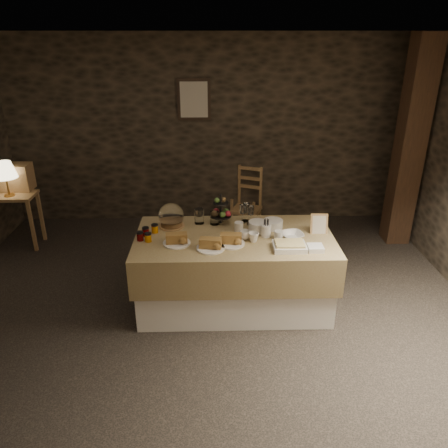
{
  "coord_description": "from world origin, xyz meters",
  "views": [
    {
      "loc": [
        0.1,
        -3.61,
        2.61
      ],
      "look_at": [
        0.2,
        0.2,
        0.91
      ],
      "focal_mm": 35.0,
      "sensor_mm": 36.0,
      "label": 1
    }
  ],
  "objects_px": {
    "wine_rack": "(15,177)",
    "fruit_stand": "(221,212)",
    "chair": "(246,198)",
    "table_lamp": "(4,170)",
    "buffet_table": "(234,265)",
    "console_table": "(9,204)",
    "timber_column": "(410,145)"
  },
  "relations": [
    {
      "from": "wine_rack",
      "to": "fruit_stand",
      "type": "relative_size",
      "value": 1.33
    },
    {
      "from": "fruit_stand",
      "to": "chair",
      "type": "bearing_deg",
      "value": 77.46
    },
    {
      "from": "table_lamp",
      "to": "buffet_table",
      "type": "bearing_deg",
      "value": -26.08
    },
    {
      "from": "console_table",
      "to": "fruit_stand",
      "type": "xyz_separation_m",
      "value": [
        2.68,
        -1.08,
        0.31
      ]
    },
    {
      "from": "table_lamp",
      "to": "chair",
      "type": "xyz_separation_m",
      "value": [
        3.02,
        0.76,
        -0.68
      ]
    },
    {
      "from": "buffet_table",
      "to": "timber_column",
      "type": "xyz_separation_m",
      "value": [
        2.25,
        1.45,
        0.86
      ]
    },
    {
      "from": "console_table",
      "to": "buffet_table",
      "type": "bearing_deg",
      "value": -26.5
    },
    {
      "from": "console_table",
      "to": "wine_rack",
      "type": "bearing_deg",
      "value": 74.48
    },
    {
      "from": "console_table",
      "to": "timber_column",
      "type": "xyz_separation_m",
      "value": [
        5.05,
        0.05,
        0.71
      ]
    },
    {
      "from": "table_lamp",
      "to": "chair",
      "type": "bearing_deg",
      "value": 14.08
    },
    {
      "from": "buffet_table",
      "to": "chair",
      "type": "bearing_deg",
      "value": 82.55
    },
    {
      "from": "table_lamp",
      "to": "wine_rack",
      "type": "distance_m",
      "value": 0.28
    },
    {
      "from": "buffet_table",
      "to": "wine_rack",
      "type": "bearing_deg",
      "value": 150.18
    },
    {
      "from": "table_lamp",
      "to": "timber_column",
      "type": "relative_size",
      "value": 0.17
    },
    {
      "from": "buffet_table",
      "to": "chair",
      "type": "relative_size",
      "value": 3.02
    },
    {
      "from": "console_table",
      "to": "wine_rack",
      "type": "height_order",
      "value": "wine_rack"
    },
    {
      "from": "buffet_table",
      "to": "table_lamp",
      "type": "xyz_separation_m",
      "value": [
        -2.75,
        1.35,
        0.6
      ]
    },
    {
      "from": "table_lamp",
      "to": "wine_rack",
      "type": "bearing_deg",
      "value": 90.0
    },
    {
      "from": "timber_column",
      "to": "fruit_stand",
      "type": "xyz_separation_m",
      "value": [
        -2.37,
        -1.13,
        -0.41
      ]
    },
    {
      "from": "console_table",
      "to": "wine_rack",
      "type": "distance_m",
      "value": 0.35
    },
    {
      "from": "table_lamp",
      "to": "chair",
      "type": "relative_size",
      "value": 0.68
    },
    {
      "from": "chair",
      "to": "fruit_stand",
      "type": "bearing_deg",
      "value": -79.62
    },
    {
      "from": "timber_column",
      "to": "buffet_table",
      "type": "bearing_deg",
      "value": -147.24
    },
    {
      "from": "buffet_table",
      "to": "console_table",
      "type": "height_order",
      "value": "buffet_table"
    },
    {
      "from": "timber_column",
      "to": "wine_rack",
      "type": "bearing_deg",
      "value": 178.54
    },
    {
      "from": "buffet_table",
      "to": "wine_rack",
      "type": "distance_m",
      "value": 3.2
    },
    {
      "from": "buffet_table",
      "to": "fruit_stand",
      "type": "height_order",
      "value": "fruit_stand"
    },
    {
      "from": "wine_rack",
      "to": "timber_column",
      "type": "distance_m",
      "value": 5.02
    },
    {
      "from": "chair",
      "to": "timber_column",
      "type": "relative_size",
      "value": 0.25
    },
    {
      "from": "wine_rack",
      "to": "fruit_stand",
      "type": "bearing_deg",
      "value": -25.65
    },
    {
      "from": "table_lamp",
      "to": "fruit_stand",
      "type": "height_order",
      "value": "table_lamp"
    },
    {
      "from": "console_table",
      "to": "fruit_stand",
      "type": "relative_size",
      "value": 2.26
    }
  ]
}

